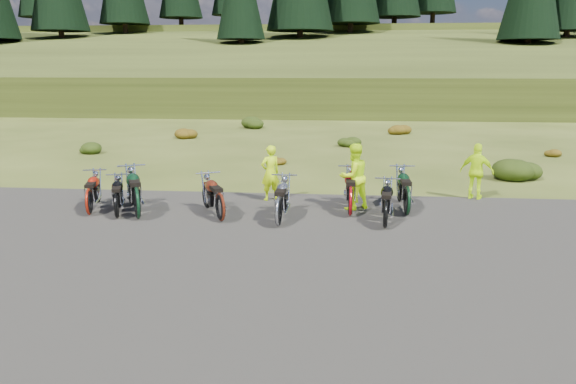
# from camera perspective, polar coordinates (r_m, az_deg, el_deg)

# --- Properties ---
(ground) EXTENTS (300.00, 300.00, 0.00)m
(ground) POSITION_cam_1_polar(r_m,az_deg,el_deg) (13.47, -4.01, -4.03)
(ground) COLOR #3A4416
(ground) RESTS_ON ground
(gravel_pad) EXTENTS (20.00, 12.00, 0.04)m
(gravel_pad) POSITION_cam_1_polar(r_m,az_deg,el_deg) (11.60, -5.63, -6.87)
(gravel_pad) COLOR black
(gravel_pad) RESTS_ON ground
(hill_slope) EXTENTS (300.00, 45.97, 9.37)m
(hill_slope) POSITION_cam_1_polar(r_m,az_deg,el_deg) (62.87, 3.53, 9.26)
(hill_slope) COLOR #2E3812
(hill_slope) RESTS_ON ground
(hill_plateau) EXTENTS (300.00, 90.00, 9.17)m
(hill_plateau) POSITION_cam_1_polar(r_m,az_deg,el_deg) (122.79, 4.54, 10.98)
(hill_plateau) COLOR #2E3812
(hill_plateau) RESTS_ON ground
(shrub_1) EXTENTS (1.03, 1.03, 0.61)m
(shrub_1) POSITION_cam_1_polar(r_m,az_deg,el_deg) (26.76, -19.54, 4.38)
(shrub_1) COLOR black
(shrub_1) RESTS_ON ground
(shrub_2) EXTENTS (1.30, 1.30, 0.77)m
(shrub_2) POSITION_cam_1_polar(r_m,az_deg,el_deg) (30.68, -10.44, 6.04)
(shrub_2) COLOR #693A0D
(shrub_2) RESTS_ON ground
(shrub_3) EXTENTS (1.56, 1.56, 0.92)m
(shrub_3) POSITION_cam_1_polar(r_m,az_deg,el_deg) (35.20, -3.51, 7.21)
(shrub_3) COLOR black
(shrub_3) RESTS_ON ground
(shrub_4) EXTENTS (0.77, 0.77, 0.45)m
(shrub_4) POSITION_cam_1_polar(r_m,az_deg,el_deg) (22.36, -1.19, 3.38)
(shrub_4) COLOR #693A0D
(shrub_4) RESTS_ON ground
(shrub_5) EXTENTS (1.03, 1.03, 0.61)m
(shrub_5) POSITION_cam_1_polar(r_m,az_deg,el_deg) (27.45, 6.15, 5.24)
(shrub_5) COLOR black
(shrub_5) RESTS_ON ground
(shrub_6) EXTENTS (1.30, 1.30, 0.77)m
(shrub_6) POSITION_cam_1_polar(r_m,az_deg,el_deg) (32.86, 11.16, 6.45)
(shrub_6) COLOR #693A0D
(shrub_6) RESTS_ON ground
(shrub_7) EXTENTS (1.56, 1.56, 0.92)m
(shrub_7) POSITION_cam_1_polar(r_m,az_deg,el_deg) (21.02, 22.39, 2.45)
(shrub_7) COLOR black
(shrub_7) RESTS_ON ground
(shrub_8) EXTENTS (0.77, 0.77, 0.45)m
(shrub_8) POSITION_cam_1_polar(r_m,az_deg,el_deg) (26.94, 25.07, 3.79)
(shrub_8) COLOR #693A0D
(shrub_8) RESTS_ON ground
(motorcycle_0) EXTENTS (1.19, 1.98, 0.99)m
(motorcycle_0) POSITION_cam_1_polar(r_m,az_deg,el_deg) (15.15, -16.94, -2.65)
(motorcycle_0) COLOR black
(motorcycle_0) RESTS_ON ground
(motorcycle_1) EXTENTS (1.12, 2.08, 1.03)m
(motorcycle_1) POSITION_cam_1_polar(r_m,az_deg,el_deg) (15.71, -19.46, -2.28)
(motorcycle_1) COLOR maroon
(motorcycle_1) RESTS_ON ground
(motorcycle_2) EXTENTS (1.70, 2.43, 1.22)m
(motorcycle_2) POSITION_cam_1_polar(r_m,az_deg,el_deg) (14.93, -14.98, -2.75)
(motorcycle_2) COLOR black
(motorcycle_2) RESTS_ON ground
(motorcycle_3) EXTENTS (0.74, 2.10, 1.09)m
(motorcycle_3) POSITION_cam_1_polar(r_m,az_deg,el_deg) (13.78, -0.96, -3.60)
(motorcycle_3) COLOR #9A9A9F
(motorcycle_3) RESTS_ON ground
(motorcycle_4) EXTENTS (1.57, 2.14, 1.08)m
(motorcycle_4) POSITION_cam_1_polar(r_m,az_deg,el_deg) (14.32, -6.84, -3.06)
(motorcycle_4) COLOR #541C0E
(motorcycle_4) RESTS_ON ground
(motorcycle_5) EXTENTS (0.86, 2.05, 1.05)m
(motorcycle_5) POSITION_cam_1_polar(r_m,az_deg,el_deg) (13.82, 9.82, -3.75)
(motorcycle_5) COLOR black
(motorcycle_5) RESTS_ON ground
(motorcycle_6) EXTENTS (0.75, 2.19, 1.14)m
(motorcycle_6) POSITION_cam_1_polar(r_m,az_deg,el_deg) (14.81, 6.32, -2.50)
(motorcycle_6) COLOR maroon
(motorcycle_6) RESTS_ON ground
(motorcycle_7) EXTENTS (0.79, 2.19, 1.14)m
(motorcycle_7) POSITION_cam_1_polar(r_m,az_deg,el_deg) (15.11, 11.94, -2.40)
(motorcycle_7) COLOR black
(motorcycle_7) RESTS_ON ground
(person_middle) EXTENTS (0.70, 0.64, 1.61)m
(person_middle) POSITION_cam_1_polar(r_m,az_deg,el_deg) (16.25, -1.82, 1.86)
(person_middle) COLOR #BFEB0C
(person_middle) RESTS_ON ground
(person_right_a) EXTENTS (1.11, 1.06, 1.80)m
(person_right_a) POSITION_cam_1_polar(r_m,az_deg,el_deg) (15.32, 6.68, 1.46)
(person_right_a) COLOR #BFEB0C
(person_right_a) RESTS_ON ground
(person_right_b) EXTENTS (1.04, 0.78, 1.64)m
(person_right_b) POSITION_cam_1_polar(r_m,az_deg,el_deg) (17.29, 18.62, 1.90)
(person_right_b) COLOR #BFEB0C
(person_right_b) RESTS_ON ground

